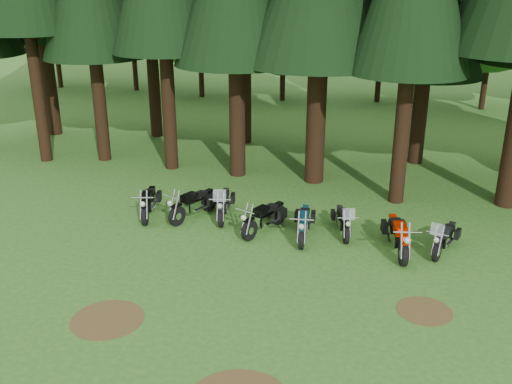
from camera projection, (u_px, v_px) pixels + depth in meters
ground at (247, 296)px, 15.04m from camera, size 120.00×120.00×0.00m
decid_0 at (54, 7)px, 41.31m from camera, size 8.00×7.78×10.00m
decid_1 at (133, 9)px, 40.24m from camera, size 7.91×7.69×9.88m
decid_2 at (203, 24)px, 38.26m from camera, size 6.72×6.53×8.40m
decid_3 at (287, 33)px, 37.29m from camera, size 6.12×5.95×7.65m
decid_4 at (386, 36)px, 36.82m from camera, size 5.93×5.76×7.41m
decid_5 at (503, 7)px, 33.92m from camera, size 8.45×8.21×10.56m
dirt_patch_0 at (107, 319)px, 14.00m from camera, size 1.80×1.80×0.01m
dirt_patch_1 at (424, 311)px, 14.35m from camera, size 1.40×1.40×0.01m
motorcycle_0 at (149, 203)px, 19.95m from camera, size 0.77×2.22×0.92m
motorcycle_1 at (194, 205)px, 19.77m from camera, size 0.98×2.23×0.95m
motorcycle_2 at (224, 205)px, 19.78m from camera, size 0.77×2.28×1.44m
motorcycle_3 at (264, 219)px, 18.67m from camera, size 0.98×2.17×0.93m
motorcycle_4 at (304, 224)px, 18.24m from camera, size 0.43×2.27×0.92m
motorcycle_5 at (343, 222)px, 18.53m from camera, size 0.81×2.03×1.29m
motorcycle_6 at (398, 237)px, 17.28m from camera, size 0.73×2.41×1.00m
motorcycle_7 at (444, 239)px, 17.30m from camera, size 0.87×2.04×1.30m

